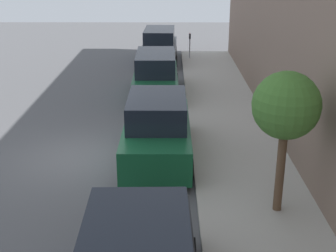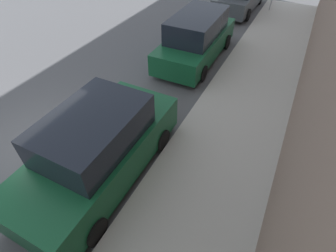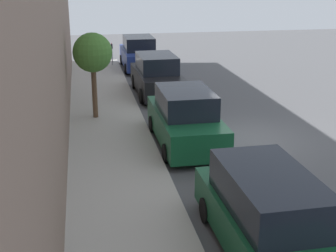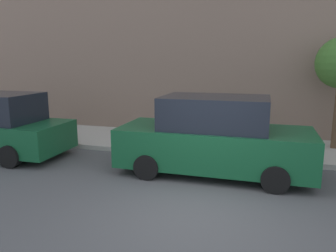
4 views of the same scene
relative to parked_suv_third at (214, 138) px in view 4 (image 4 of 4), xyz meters
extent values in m
plane|color=#515154|center=(-2.42, -0.02, -0.93)|extent=(60.00, 60.00, 0.00)
cube|color=#B2ADA3|center=(2.56, -0.02, -0.86)|extent=(2.96, 32.00, 0.15)
cube|color=#14512D|center=(0.00, 0.00, -0.23)|extent=(1.98, 4.81, 0.96)
cube|color=black|center=(0.00, 0.00, 0.65)|extent=(1.74, 2.61, 0.80)
cylinder|color=black|center=(-0.93, 1.49, -0.62)|extent=(0.22, 0.62, 0.62)
cylinder|color=black|center=(0.93, 1.49, -0.62)|extent=(0.22, 0.62, 0.62)
cylinder|color=black|center=(-0.93, -1.49, -0.62)|extent=(0.22, 0.62, 0.62)
cylinder|color=black|center=(0.93, -1.49, -0.62)|extent=(0.22, 0.62, 0.62)
cylinder|color=black|center=(-1.15, 5.33, -0.62)|extent=(0.22, 0.63, 0.63)
cylinder|color=black|center=(0.65, 5.33, -0.62)|extent=(0.22, 0.63, 0.63)
camera|label=1|loc=(0.40, -13.28, 5.06)|focal=50.00mm
camera|label=2|loc=(3.44, -3.04, 4.70)|focal=28.00mm
camera|label=3|loc=(3.44, 15.10, 4.94)|focal=50.00mm
camera|label=4|loc=(-8.06, -1.17, 1.90)|focal=35.00mm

